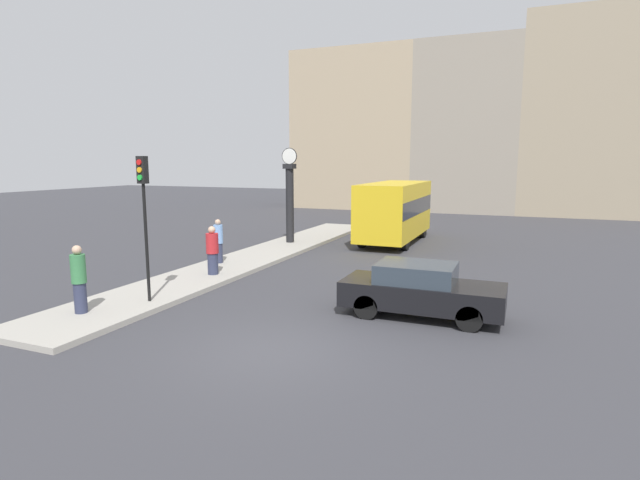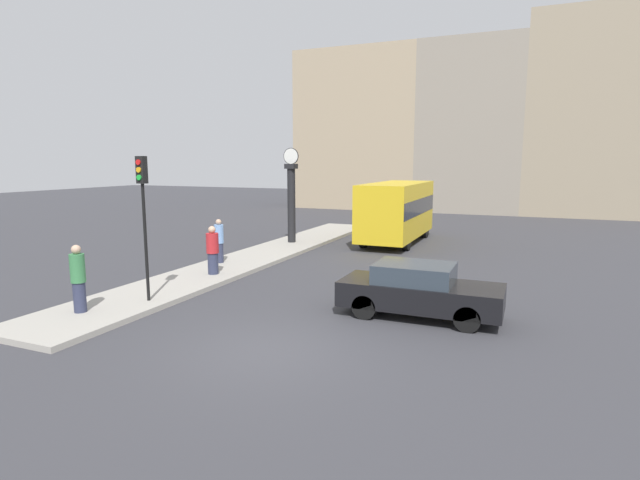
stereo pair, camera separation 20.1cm
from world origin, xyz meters
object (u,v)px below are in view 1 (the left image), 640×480
object	(u,v)px
traffic_light_near	(144,199)
pedestrian_green_hoodie	(79,279)
pedestrian_blue_stripe	(218,241)
bus_distant	(395,209)
sedan_car	(421,290)
street_clock	(290,198)
pedestrian_red_top	(212,251)

from	to	relation	value
traffic_light_near	pedestrian_green_hoodie	xyz separation A→B (m)	(-0.90, -1.60, -2.04)
pedestrian_blue_stripe	bus_distant	bearing A→B (deg)	59.95
sedan_car	street_clock	size ratio (longest dim) A/B	0.92
pedestrian_blue_stripe	traffic_light_near	bearing A→B (deg)	-77.16
bus_distant	pedestrian_green_hoodie	distance (m)	16.36
street_clock	pedestrian_green_hoodie	distance (m)	12.85
pedestrian_blue_stripe	pedestrian_green_hoodie	world-z (taller)	pedestrian_green_hoodie
street_clock	pedestrian_red_top	distance (m)	7.69
sedan_car	traffic_light_near	bearing A→B (deg)	-164.89
bus_distant	pedestrian_green_hoodie	xyz separation A→B (m)	(-4.65, -15.67, -0.67)
sedan_car	pedestrian_red_top	size ratio (longest dim) A/B	2.46
pedestrian_blue_stripe	pedestrian_red_top	size ratio (longest dim) A/B	1.01
traffic_light_near	pedestrian_blue_stripe	distance (m)	5.95
pedestrian_blue_stripe	pedestrian_red_top	xyz separation A→B (m)	(0.95, -1.80, -0.02)
street_clock	pedestrian_green_hoodie	xyz separation A→B (m)	(-0.04, -12.78, -1.29)
pedestrian_red_top	sedan_car	bearing A→B (deg)	-11.87
street_clock	pedestrian_green_hoodie	bearing A→B (deg)	-90.19
street_clock	pedestrian_blue_stripe	distance (m)	5.91
traffic_light_near	bus_distant	bearing A→B (deg)	75.06
street_clock	bus_distant	bearing A→B (deg)	32.03
bus_distant	sedan_car	bearing A→B (deg)	-72.97
street_clock	pedestrian_blue_stripe	size ratio (longest dim) A/B	2.67
traffic_light_near	street_clock	distance (m)	11.25
sedan_car	street_clock	bearing A→B (deg)	132.13
street_clock	traffic_light_near	bearing A→B (deg)	-85.63
bus_distant	street_clock	bearing A→B (deg)	-147.97
traffic_light_near	pedestrian_red_top	world-z (taller)	traffic_light_near
bus_distant	pedestrian_red_top	bearing A→B (deg)	-111.17
sedan_car	street_clock	world-z (taller)	street_clock
bus_distant	street_clock	distance (m)	5.47
bus_distant	pedestrian_blue_stripe	size ratio (longest dim) A/B	4.04
bus_distant	pedestrian_green_hoodie	bearing A→B (deg)	-106.53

